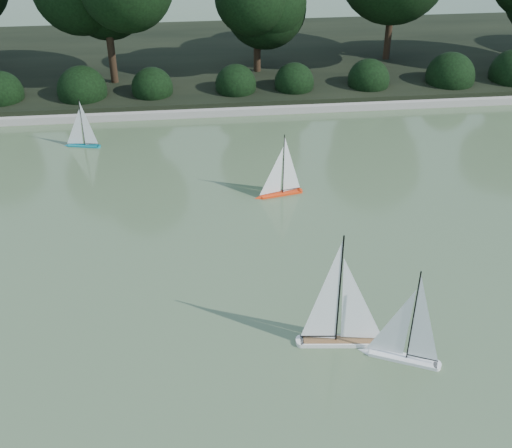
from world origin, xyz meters
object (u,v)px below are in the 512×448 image
at_px(sailboat_orange, 277,186).
at_px(sailboat_white_a, 398,345).
at_px(sailboat_teal, 80,139).
at_px(sailboat_white_b, 348,327).

bearing_deg(sailboat_orange, sailboat_white_a, -77.72).
bearing_deg(sailboat_orange, sailboat_teal, 146.71).
bearing_deg(sailboat_teal, sailboat_white_a, -55.12).
relative_size(sailboat_white_a, sailboat_white_b, 0.83).
xyz_separation_m(sailboat_white_a, sailboat_orange, (-1.04, 4.77, -0.03)).
xyz_separation_m(sailboat_orange, sailboat_teal, (-4.22, 2.77, -0.03)).
bearing_deg(sailboat_white_a, sailboat_teal, 124.88).
height_order(sailboat_white_a, sailboat_teal, sailboat_white_a).
bearing_deg(sailboat_teal, sailboat_white_b, -57.13).
bearing_deg(sailboat_white_a, sailboat_white_b, 148.94).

